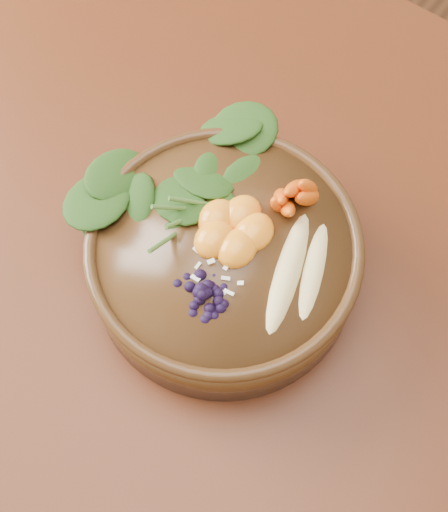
{
  "coord_description": "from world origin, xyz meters",
  "views": [
    {
      "loc": [
        0.44,
        -0.24,
        1.44
      ],
      "look_at": [
        0.26,
        -0.0,
        0.8
      ],
      "focal_mm": 50.0,
      "sensor_mm": 36.0,
      "label": 1
    }
  ],
  "objects": [
    {
      "name": "mandarin_cluster",
      "position": [
        0.26,
        0.02,
        0.84
      ],
      "size": [
        0.09,
        0.1,
        0.03
      ],
      "primitive_type": null,
      "rotation": [
        0.0,
        0.0,
        0.21
      ],
      "color": "orange",
      "rests_on": "stoneware_bowl"
    },
    {
      "name": "ground",
      "position": [
        0.0,
        0.0,
        0.0
      ],
      "size": [
        4.0,
        4.0,
        0.0
      ],
      "primitive_type": "plane",
      "color": "#381E0F",
      "rests_on": "ground"
    },
    {
      "name": "dining_table",
      "position": [
        0.0,
        0.0,
        0.66
      ],
      "size": [
        1.6,
        0.9,
        0.75
      ],
      "color": "#331C0C",
      "rests_on": "ground"
    },
    {
      "name": "coconut_flakes",
      "position": [
        0.27,
        -0.02,
        0.83
      ],
      "size": [
        0.1,
        0.08,
        0.01
      ],
      "primitive_type": null,
      "rotation": [
        0.0,
        0.0,
        0.21
      ],
      "color": "white",
      "rests_on": "stoneware_bowl"
    },
    {
      "name": "stoneware_bowl",
      "position": [
        0.26,
        -0.0,
        0.79
      ],
      "size": [
        0.32,
        0.32,
        0.07
      ],
      "primitive_type": "cylinder",
      "rotation": [
        0.0,
        0.0,
        0.21
      ],
      "color": "#402813",
      "rests_on": "dining_table"
    },
    {
      "name": "banana_halves",
      "position": [
        0.34,
        0.02,
        0.84
      ],
      "size": [
        0.09,
        0.16,
        0.03
      ],
      "rotation": [
        0.0,
        0.0,
        0.21
      ],
      "color": "#E0CC84",
      "rests_on": "stoneware_bowl"
    },
    {
      "name": "kale_heap",
      "position": [
        0.21,
        0.05,
        0.84
      ],
      "size": [
        0.21,
        0.19,
        0.04
      ],
      "primitive_type": null,
      "rotation": [
        0.0,
        0.0,
        0.21
      ],
      "color": "#1D4010",
      "rests_on": "stoneware_bowl"
    },
    {
      "name": "carrot_cluster",
      "position": [
        0.29,
        0.08,
        0.86
      ],
      "size": [
        0.07,
        0.07,
        0.07
      ],
      "primitive_type": null,
      "rotation": [
        0.0,
        0.0,
        0.21
      ],
      "color": "orange",
      "rests_on": "stoneware_bowl"
    },
    {
      "name": "blueberry_pile",
      "position": [
        0.28,
        -0.05,
        0.84
      ],
      "size": [
        0.14,
        0.12,
        0.04
      ],
      "primitive_type": null,
      "rotation": [
        0.0,
        0.0,
        0.21
      ],
      "color": "black",
      "rests_on": "stoneware_bowl"
    }
  ]
}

